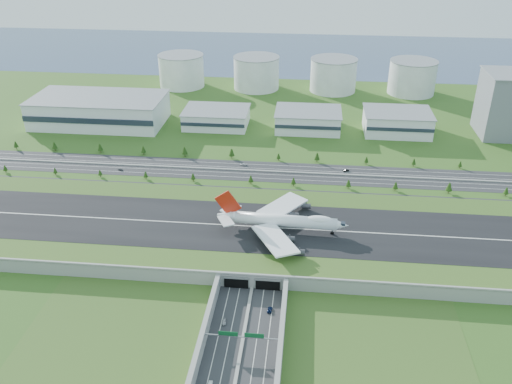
# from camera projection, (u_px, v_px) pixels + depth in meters

# --- Properties ---
(ground) EXTENTS (1200.00, 1200.00, 0.00)m
(ground) POSITION_uv_depth(u_px,v_px,m) (261.00, 238.00, 334.79)
(ground) COLOR #36581B
(ground) RESTS_ON ground
(airfield_deck) EXTENTS (520.00, 100.00, 9.20)m
(airfield_deck) POSITION_uv_depth(u_px,v_px,m) (261.00, 233.00, 332.79)
(airfield_deck) COLOR gray
(airfield_deck) RESTS_ON ground
(underpass_road) EXTENTS (38.80, 120.40, 8.00)m
(underpass_road) POSITION_uv_depth(u_px,v_px,m) (240.00, 350.00, 245.77)
(underpass_road) COLOR #28282B
(underpass_road) RESTS_ON ground
(sign_gantry_near) EXTENTS (38.70, 0.70, 9.80)m
(sign_gantry_near) POSITION_uv_depth(u_px,v_px,m) (241.00, 337.00, 247.98)
(sign_gantry_near) COLOR gray
(sign_gantry_near) RESTS_ON ground
(north_expressway) EXTENTS (560.00, 36.00, 0.12)m
(north_expressway) POSITION_uv_depth(u_px,v_px,m) (273.00, 172.00, 418.30)
(north_expressway) COLOR #28282B
(north_expressway) RESTS_ON ground
(tree_row) EXTENTS (506.92, 48.71, 8.47)m
(tree_row) POSITION_uv_depth(u_px,v_px,m) (296.00, 166.00, 416.13)
(tree_row) COLOR #3D2819
(tree_row) RESTS_ON ground
(hangar_west) EXTENTS (120.00, 60.00, 25.00)m
(hangar_west) POSITION_uv_depth(u_px,v_px,m) (100.00, 110.00, 507.24)
(hangar_west) COLOR silver
(hangar_west) RESTS_ON ground
(hangar_mid_a) EXTENTS (58.00, 42.00, 15.00)m
(hangar_mid_a) POSITION_uv_depth(u_px,v_px,m) (216.00, 118.00, 503.86)
(hangar_mid_a) COLOR silver
(hangar_mid_a) RESTS_ON ground
(hangar_mid_b) EXTENTS (58.00, 42.00, 17.00)m
(hangar_mid_b) POSITION_uv_depth(u_px,v_px,m) (308.00, 120.00, 495.59)
(hangar_mid_b) COLOR silver
(hangar_mid_b) RESTS_ON ground
(hangar_mid_c) EXTENTS (58.00, 42.00, 19.00)m
(hangar_mid_c) POSITION_uv_depth(u_px,v_px,m) (397.00, 122.00, 487.77)
(hangar_mid_c) COLOR silver
(hangar_mid_c) RESTS_ON ground
(office_tower) EXTENTS (46.00, 46.00, 55.00)m
(office_tower) POSITION_uv_depth(u_px,v_px,m) (509.00, 105.00, 475.02)
(office_tower) COLOR slate
(office_tower) RESTS_ON ground
(fuel_tank_a) EXTENTS (50.00, 50.00, 35.00)m
(fuel_tank_a) POSITION_uv_depth(u_px,v_px,m) (182.00, 71.00, 610.21)
(fuel_tank_a) COLOR silver
(fuel_tank_a) RESTS_ON ground
(fuel_tank_b) EXTENTS (50.00, 50.00, 35.00)m
(fuel_tank_b) POSITION_uv_depth(u_px,v_px,m) (256.00, 73.00, 602.40)
(fuel_tank_b) COLOR silver
(fuel_tank_b) RESTS_ON ground
(fuel_tank_c) EXTENTS (50.00, 50.00, 35.00)m
(fuel_tank_c) POSITION_uv_depth(u_px,v_px,m) (333.00, 75.00, 594.60)
(fuel_tank_c) COLOR silver
(fuel_tank_c) RESTS_ON ground
(fuel_tank_d) EXTENTS (50.00, 50.00, 35.00)m
(fuel_tank_d) POSITION_uv_depth(u_px,v_px,m) (412.00, 77.00, 586.79)
(fuel_tank_d) COLOR silver
(fuel_tank_d) RESTS_ON ground
(bay_water) EXTENTS (1200.00, 260.00, 0.06)m
(bay_water) POSITION_uv_depth(u_px,v_px,m) (294.00, 53.00, 756.83)
(bay_water) COLOR #394C6D
(bay_water) RESTS_ON ground
(boeing_747) EXTENTS (80.70, 76.16, 24.93)m
(boeing_747) POSITION_uv_depth(u_px,v_px,m) (282.00, 220.00, 324.50)
(boeing_747) COLOR white
(boeing_747) RESTS_ON airfield_deck
(car_0) EXTENTS (2.31, 5.15, 1.72)m
(car_0) POSITION_uv_depth(u_px,v_px,m) (224.00, 321.00, 266.16)
(car_0) COLOR #A8A9AD
(car_0) RESTS_ON ground
(car_2) EXTENTS (2.66, 5.14, 1.38)m
(car_2) POSITION_uv_depth(u_px,v_px,m) (270.00, 310.00, 274.16)
(car_2) COLOR #0B1637
(car_2) RESTS_ON ground
(car_4) EXTENTS (4.56, 3.06, 1.44)m
(car_4) POSITION_uv_depth(u_px,v_px,m) (121.00, 170.00, 420.08)
(car_4) COLOR #525156
(car_4) RESTS_ON ground
(car_5) EXTENTS (5.08, 3.16, 1.58)m
(car_5) POSITION_uv_depth(u_px,v_px,m) (346.00, 170.00, 418.63)
(car_5) COLOR black
(car_5) RESTS_ON ground
(car_7) EXTENTS (5.45, 3.06, 1.49)m
(car_7) POSITION_uv_depth(u_px,v_px,m) (243.00, 164.00, 428.48)
(car_7) COLOR silver
(car_7) RESTS_ON ground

